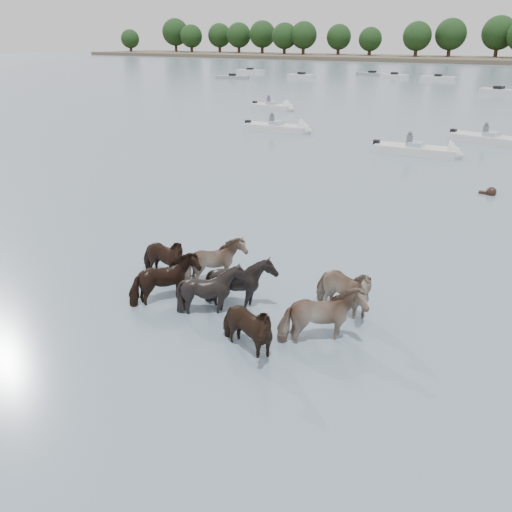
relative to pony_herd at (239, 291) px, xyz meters
The scene contains 9 objects.
ground 2.40m from the pony_herd, 166.21° to the left, with size 400.00×400.00×0.00m, color slate.
shoreline 167.00m from the pony_herd, 115.64° to the left, with size 160.00×30.00×1.00m, color #4C4233.
pony_herd is the anchor object (origin of this frame).
swimming_pony 15.12m from the pony_herd, 76.84° to the left, with size 0.72×0.44×0.44m.
motorboat_a 27.45m from the pony_herd, 116.16° to the left, with size 5.32×2.11×1.92m.
motorboat_b 21.67m from the pony_herd, 92.99° to the left, with size 5.31×1.93×1.92m.
motorboat_c 27.54m from the pony_herd, 85.83° to the left, with size 5.77×2.60×1.92m.
motorboat_f 39.79m from the pony_herd, 117.96° to the left, with size 4.63×1.83×1.92m.
treeline 169.10m from the pony_herd, 114.75° to the left, with size 152.44×17.35×12.32m.
Camera 1 is at (9.04, -10.73, 6.43)m, focal length 38.11 mm.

